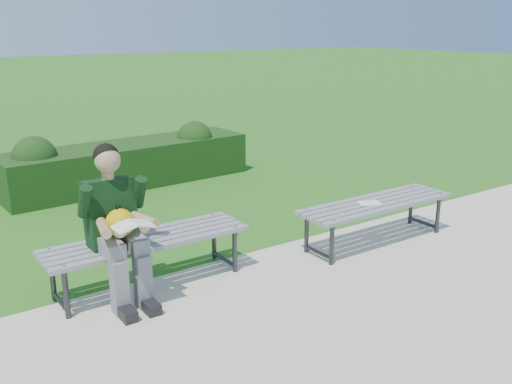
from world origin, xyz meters
TOP-DOWN VIEW (x-y plane):
  - ground at (0.00, 0.00)m, footprint 80.00×80.00m
  - walkway at (0.00, -1.75)m, footprint 30.00×3.50m
  - hedge at (-0.01, 3.20)m, footprint 3.62×1.09m
  - bench_left at (-1.15, -0.12)m, footprint 1.80×0.50m
  - bench_right at (1.26, -0.50)m, footprint 1.80×0.50m
  - seated_boy at (-1.45, -0.21)m, footprint 0.56×0.76m
  - paper_sheet at (1.16, -0.50)m, footprint 0.26×0.22m

SIDE VIEW (x-z plane):
  - ground at x=0.00m, z-range 0.00..0.00m
  - walkway at x=0.00m, z-range 0.00..0.02m
  - hedge at x=-0.01m, z-range -0.09..0.77m
  - bench_left at x=-1.15m, z-range 0.19..0.64m
  - bench_right at x=1.26m, z-range 0.19..0.64m
  - paper_sheet at x=1.16m, z-range 0.47..0.48m
  - seated_boy at x=-1.45m, z-range 0.06..1.37m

